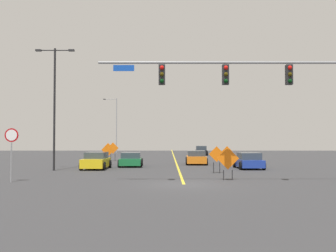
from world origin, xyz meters
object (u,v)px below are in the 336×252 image
construction_sign_median_far (230,160)px  construction_sign_left_shoulder (219,156)px  stop_sign (14,144)px  street_lamp_mid_right (57,100)px  car_yellow_passing (98,161)px  car_blue_distant (251,161)px  street_lamp_far_right (117,123)px  car_green_mid (133,160)px  construction_sign_left_lane (110,151)px  car_orange_far (198,158)px  traffic_signal_assembly (261,84)px  construction_sign_right_shoulder (229,152)px  construction_sign_median_near (115,149)px  car_black_approaching (203,151)px

construction_sign_median_far → construction_sign_left_shoulder: (-0.06, 4.92, 0.03)m
stop_sign → construction_sign_median_far: size_ratio=1.57×
stop_sign → street_lamp_mid_right: bearing=90.3°
car_yellow_passing → car_blue_distant: (12.25, 0.34, -0.03)m
street_lamp_far_right → car_green_mid: (6.13, -37.21, -4.79)m
construction_sign_left_lane → car_orange_far: 8.37m
traffic_signal_assembly → stop_sign: size_ratio=4.54×
construction_sign_right_shoulder → car_green_mid: bearing=-150.9°
street_lamp_mid_right → construction_sign_left_shoulder: (12.06, -2.52, -4.19)m
traffic_signal_assembly → stop_sign: (-13.40, 1.17, -3.18)m
stop_sign → construction_sign_left_lane: bearing=79.4°
street_lamp_far_right → construction_sign_left_shoulder: size_ratio=5.20×
car_yellow_passing → car_blue_distant: bearing=1.6°
construction_sign_median_far → car_blue_distant: bearing=72.0°
street_lamp_far_right → construction_sign_median_near: size_ratio=4.76×
car_orange_far → car_green_mid: bearing=-153.5°
construction_sign_median_near → car_black_approaching: bearing=56.1°
street_lamp_mid_right → construction_sign_right_shoulder: street_lamp_mid_right is taller
construction_sign_median_far → construction_sign_left_lane: size_ratio=0.93×
traffic_signal_assembly → construction_sign_median_far: (-1.33, 2.35, -4.09)m
construction_sign_left_lane → car_green_mid: 3.46m
construction_sign_left_lane → construction_sign_right_shoulder: (11.56, 2.70, -0.23)m
construction_sign_left_shoulder → construction_sign_right_shoulder: 12.79m
street_lamp_mid_right → car_yellow_passing: size_ratio=2.30×
construction_sign_left_lane → street_lamp_far_right: bearing=96.2°
construction_sign_median_far → construction_sign_right_shoulder: 17.64m
car_yellow_passing → car_black_approaching: car_black_approaching is taller
construction_sign_left_lane → traffic_signal_assembly: bearing=-58.7°
car_orange_far → street_lamp_far_right: bearing=109.4°
car_blue_distant → car_black_approaching: car_black_approaching is taller
car_black_approaching → car_yellow_passing: bearing=-109.9°
construction_sign_left_shoulder → car_orange_far: (-0.70, 10.39, -0.57)m
street_lamp_mid_right → street_lamp_far_right: bearing=91.0°
car_blue_distant → construction_sign_median_far: bearing=-108.0°
car_orange_far → car_blue_distant: bearing=-57.2°
street_lamp_far_right → car_blue_distant: 43.46m
street_lamp_mid_right → stop_sign: bearing=-89.7°
construction_sign_median_far → car_orange_far: (-0.77, 15.32, -0.54)m
car_blue_distant → car_orange_far: (-3.82, 5.93, 0.01)m
car_black_approaching → car_orange_far: bearing=-95.7°
traffic_signal_assembly → construction_sign_left_lane: traffic_signal_assembly is taller
construction_sign_right_shoulder → car_black_approaching: bearing=92.4°
street_lamp_mid_right → construction_sign_median_far: size_ratio=4.93×
traffic_signal_assembly → street_lamp_far_right: street_lamp_far_right is taller
construction_sign_median_far → construction_sign_left_lane: 17.34m
street_lamp_mid_right → car_black_approaching: street_lamp_mid_right is taller
traffic_signal_assembly → car_yellow_passing: bearing=132.7°
traffic_signal_assembly → stop_sign: bearing=175.0°
car_blue_distant → car_orange_far: car_orange_far is taller
car_green_mid → car_black_approaching: (8.31, 26.50, 0.06)m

